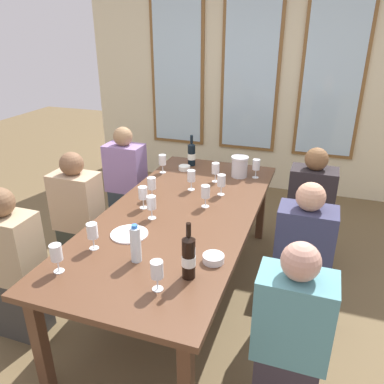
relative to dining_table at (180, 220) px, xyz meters
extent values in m
plane|color=brown|center=(0.00, 0.00, -0.68)|extent=(12.00, 12.00, 0.00)
cube|color=beige|center=(0.00, 2.49, 0.77)|extent=(4.28, 0.06, 2.90)
cube|color=brown|center=(-0.95, 2.44, 0.77)|extent=(0.72, 0.03, 1.88)
cube|color=silver|center=(-0.95, 2.42, 0.77)|extent=(0.64, 0.01, 1.80)
cube|color=brown|center=(0.00, 2.44, 0.77)|extent=(0.72, 0.03, 1.88)
cube|color=silver|center=(0.00, 2.42, 0.77)|extent=(0.64, 0.01, 1.80)
cube|color=brown|center=(0.95, 2.44, 0.77)|extent=(0.72, 0.03, 1.88)
cube|color=silver|center=(0.95, 2.42, 0.77)|extent=(0.64, 0.01, 1.80)
cube|color=brown|center=(0.00, 0.00, 0.04)|extent=(1.08, 2.39, 0.04)
cube|color=brown|center=(-0.45, -1.10, -0.33)|extent=(0.07, 0.07, 0.70)
cube|color=brown|center=(-0.45, 1.10, -0.33)|extent=(0.07, 0.07, 0.70)
cube|color=brown|center=(0.45, 1.10, -0.33)|extent=(0.07, 0.07, 0.70)
cylinder|color=white|center=(-0.20, -0.42, 0.07)|extent=(0.25, 0.25, 0.01)
cylinder|color=silver|center=(0.26, 0.86, 0.15)|extent=(0.14, 0.14, 0.17)
cylinder|color=silver|center=(0.26, 0.86, 0.24)|extent=(0.16, 0.16, 0.02)
cylinder|color=black|center=(-0.26, 1.00, 0.17)|extent=(0.07, 0.08, 0.21)
cone|color=black|center=(-0.26, 1.00, 0.28)|extent=(0.07, 0.08, 0.02)
cylinder|color=black|center=(-0.26, 1.00, 0.33)|extent=(0.03, 0.03, 0.08)
cylinder|color=white|center=(-0.26, 1.00, 0.16)|extent=(0.08, 0.08, 0.06)
cylinder|color=black|center=(0.33, -0.73, 0.18)|extent=(0.07, 0.07, 0.24)
cone|color=black|center=(0.33, -0.73, 0.31)|extent=(0.07, 0.07, 0.02)
cylinder|color=black|center=(0.33, -0.73, 0.36)|extent=(0.03, 0.03, 0.08)
cylinder|color=white|center=(0.33, -0.73, 0.17)|extent=(0.08, 0.08, 0.06)
cylinder|color=white|center=(0.42, -0.54, 0.09)|extent=(0.13, 0.13, 0.05)
cylinder|color=white|center=(-0.28, 0.85, 0.08)|extent=(0.11, 0.11, 0.04)
cylinder|color=white|center=(-0.02, -0.68, 0.17)|extent=(0.06, 0.06, 0.22)
cylinder|color=blue|center=(-0.02, -0.68, 0.29)|extent=(0.04, 0.04, 0.02)
cylinder|color=white|center=(-0.29, -0.02, 0.07)|extent=(0.06, 0.06, 0.00)
cylinder|color=white|center=(-0.29, -0.02, 0.10)|extent=(0.01, 0.01, 0.07)
cylinder|color=white|center=(-0.29, -0.02, 0.19)|extent=(0.07, 0.07, 0.09)
cylinder|color=white|center=(-0.30, 0.17, 0.07)|extent=(0.06, 0.06, 0.00)
cylinder|color=white|center=(-0.30, 0.17, 0.10)|extent=(0.01, 0.01, 0.07)
cylinder|color=white|center=(-0.30, 0.17, 0.19)|extent=(0.07, 0.07, 0.09)
cylinder|color=white|center=(0.21, 0.41, 0.07)|extent=(0.06, 0.06, 0.00)
cylinder|color=white|center=(0.21, 0.41, 0.10)|extent=(0.01, 0.01, 0.07)
cylinder|color=white|center=(0.21, 0.41, 0.19)|extent=(0.07, 0.07, 0.09)
cylinder|color=#590C19|center=(0.21, 0.41, 0.16)|extent=(0.06, 0.06, 0.03)
cylinder|color=white|center=(0.15, 0.15, 0.07)|extent=(0.06, 0.06, 0.00)
cylinder|color=white|center=(0.15, 0.15, 0.10)|extent=(0.01, 0.01, 0.07)
cylinder|color=white|center=(0.15, 0.15, 0.19)|extent=(0.07, 0.07, 0.09)
cylinder|color=#590C19|center=(0.15, 0.15, 0.16)|extent=(0.06, 0.06, 0.03)
cylinder|color=white|center=(0.08, 0.67, 0.07)|extent=(0.06, 0.06, 0.00)
cylinder|color=white|center=(0.08, 0.67, 0.10)|extent=(0.01, 0.01, 0.07)
cylinder|color=white|center=(0.08, 0.67, 0.19)|extent=(0.07, 0.07, 0.09)
cylinder|color=maroon|center=(0.08, 0.67, 0.16)|extent=(0.06, 0.06, 0.04)
cylinder|color=white|center=(0.21, -0.88, 0.07)|extent=(0.06, 0.06, 0.00)
cylinder|color=white|center=(0.21, -0.88, 0.10)|extent=(0.01, 0.01, 0.07)
cylinder|color=white|center=(0.21, -0.88, 0.19)|extent=(0.07, 0.07, 0.09)
cylinder|color=beige|center=(0.21, -0.88, 0.16)|extent=(0.06, 0.06, 0.03)
cylinder|color=white|center=(-0.45, 0.72, 0.07)|extent=(0.06, 0.06, 0.00)
cylinder|color=white|center=(-0.45, 0.72, 0.10)|extent=(0.01, 0.01, 0.07)
cylinder|color=white|center=(-0.45, 0.72, 0.19)|extent=(0.07, 0.07, 0.09)
cylinder|color=maroon|center=(-0.45, 0.72, 0.16)|extent=(0.06, 0.06, 0.03)
cylinder|color=white|center=(-0.16, -0.16, 0.07)|extent=(0.06, 0.06, 0.00)
cylinder|color=white|center=(-0.16, -0.16, 0.10)|extent=(0.01, 0.01, 0.07)
cylinder|color=white|center=(-0.16, -0.16, 0.19)|extent=(0.07, 0.07, 0.09)
cylinder|color=white|center=(-0.06, 0.43, 0.07)|extent=(0.06, 0.06, 0.00)
cylinder|color=white|center=(-0.06, 0.43, 0.10)|extent=(0.01, 0.01, 0.07)
cylinder|color=white|center=(-0.06, 0.43, 0.19)|extent=(0.07, 0.07, 0.09)
cylinder|color=white|center=(0.40, 0.88, 0.07)|extent=(0.06, 0.06, 0.00)
cylinder|color=white|center=(0.40, 0.88, 0.10)|extent=(0.01, 0.01, 0.07)
cylinder|color=white|center=(0.40, 0.88, 0.19)|extent=(0.07, 0.07, 0.09)
cylinder|color=white|center=(-0.33, -0.64, 0.07)|extent=(0.06, 0.06, 0.00)
cylinder|color=white|center=(-0.33, -0.64, 0.10)|extent=(0.01, 0.01, 0.07)
cylinder|color=white|center=(-0.33, -0.64, 0.19)|extent=(0.07, 0.07, 0.09)
cylinder|color=white|center=(-0.39, -0.92, 0.07)|extent=(0.06, 0.06, 0.00)
cylinder|color=white|center=(-0.39, -0.92, 0.10)|extent=(0.01, 0.01, 0.07)
cylinder|color=white|center=(-0.39, -0.92, 0.19)|extent=(0.07, 0.07, 0.09)
cube|color=#2C353D|center=(-0.91, 0.84, -0.45)|extent=(0.32, 0.24, 0.45)
cube|color=#9272AD|center=(-0.91, 0.84, 0.01)|extent=(0.38, 0.24, 0.48)
sphere|color=#9C7651|center=(-0.91, 0.84, 0.34)|extent=(0.19, 0.19, 0.19)
cube|color=#312B36|center=(0.91, 0.75, -0.45)|extent=(0.32, 0.24, 0.45)
cube|color=#282225|center=(0.91, 0.75, 0.01)|extent=(0.38, 0.24, 0.48)
sphere|color=brown|center=(0.91, 0.75, 0.34)|extent=(0.19, 0.19, 0.19)
cube|color=#30342C|center=(-0.91, 0.00, -0.45)|extent=(0.32, 0.24, 0.45)
cube|color=tan|center=(-0.91, 0.00, 0.01)|extent=(0.38, 0.24, 0.48)
sphere|color=brown|center=(-0.91, 0.00, 0.34)|extent=(0.19, 0.19, 0.19)
cube|color=#302A35|center=(0.91, -0.03, -0.45)|extent=(0.32, 0.24, 0.45)
cube|color=#373857|center=(0.91, -0.03, 0.01)|extent=(0.38, 0.24, 0.48)
sphere|color=tan|center=(0.91, -0.03, 0.34)|extent=(0.19, 0.19, 0.19)
cube|color=#383632|center=(-0.91, -0.75, -0.45)|extent=(0.32, 0.24, 0.45)
cube|color=tan|center=(-0.91, -0.75, 0.01)|extent=(0.38, 0.24, 0.48)
cube|color=#352E37|center=(0.91, -0.80, -0.45)|extent=(0.32, 0.24, 0.45)
cube|color=#56939D|center=(0.91, -0.80, 0.01)|extent=(0.38, 0.24, 0.48)
sphere|color=tan|center=(0.91, -0.80, 0.34)|extent=(0.19, 0.19, 0.19)
camera|label=1|loc=(0.92, -2.39, 1.36)|focal=36.00mm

